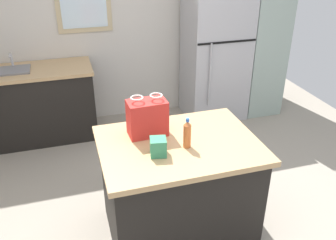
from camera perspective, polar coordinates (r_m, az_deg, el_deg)
ground at (r=3.45m, az=2.58°, el=-16.33°), size 5.97×5.97×0.00m
back_wall at (r=5.02m, az=-6.77°, el=14.67°), size 4.81×0.13×2.57m
kitchen_island at (r=3.13m, az=1.61°, el=-10.66°), size 1.25×0.93×0.91m
refrigerator at (r=5.06m, az=7.46°, el=10.54°), size 0.81×0.70×1.86m
tall_cabinet at (r=5.33m, az=14.52°, el=12.47°), size 0.53×0.63×2.16m
sink_counter at (r=4.84m, az=-19.86°, el=2.44°), size 1.42×0.68×1.11m
shopping_bag at (r=2.92m, az=-3.28°, el=0.37°), size 0.32×0.20×0.34m
small_box at (r=2.69m, az=-1.54°, el=-4.22°), size 0.14×0.14×0.13m
bottle at (r=2.76m, az=3.03°, el=-2.24°), size 0.06×0.06×0.25m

